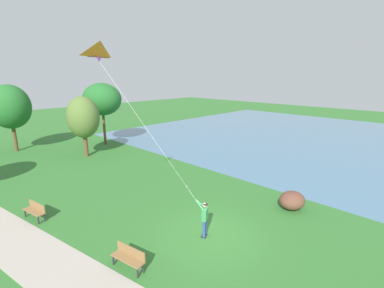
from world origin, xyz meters
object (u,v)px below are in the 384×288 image
object	(u,v)px
flying_kite	(102,52)
tree_treeline_right	(83,118)
tree_treeline_left	(10,107)
person_kite_flyer	(204,216)
tree_behind_path	(102,99)
park_bench_near_walkway	(129,256)
lakeside_shrub	(292,200)
park_bench_far_walkway	(35,210)

from	to	relation	value
flying_kite	tree_treeline_right	size ratio (longest dim) A/B	1.28
tree_treeline_right	tree_treeline_left	bearing A→B (deg)	120.79
person_kite_flyer	tree_behind_path	size ratio (longest dim) A/B	0.27
flying_kite	park_bench_near_walkway	xyz separation A→B (m)	(-1.52, -3.74, -7.93)
flying_kite	tree_treeline_left	xyz separation A→B (m)	(0.29, 19.25, -3.99)
tree_treeline_left	lakeside_shrub	world-z (taller)	tree_treeline_left
flying_kite	park_bench_near_walkway	bearing A→B (deg)	-112.16
park_bench_near_walkway	tree_treeline_left	world-z (taller)	tree_treeline_left
tree_treeline_right	tree_treeline_left	size ratio (longest dim) A/B	0.85
person_kite_flyer	park_bench_near_walkway	distance (m)	3.80
flying_kite	person_kite_flyer	bearing A→B (deg)	-63.82
person_kite_flyer	park_bench_near_walkway	bearing A→B (deg)	169.58
tree_treeline_right	tree_behind_path	world-z (taller)	tree_behind_path
park_bench_far_walkway	tree_treeline_right	world-z (taller)	tree_treeline_right
person_kite_flyer	park_bench_far_walkway	bearing A→B (deg)	123.45
park_bench_near_walkway	person_kite_flyer	bearing A→B (deg)	-10.42
park_bench_near_walkway	tree_behind_path	xyz separation A→B (m)	(9.50, 19.16, 4.42)
person_kite_flyer	tree_treeline_right	xyz separation A→B (m)	(2.20, 16.82, 2.63)
tree_behind_path	lakeside_shrub	bearing A→B (deg)	-90.61
tree_treeline_right	tree_behind_path	size ratio (longest dim) A/B	0.84
tree_treeline_right	park_bench_near_walkway	bearing A→B (deg)	-110.09
park_bench_far_walkway	tree_treeline_left	size ratio (longest dim) A/B	0.24
flying_kite	tree_treeline_left	distance (m)	19.67
person_kite_flyer	tree_behind_path	world-z (taller)	tree_behind_path
park_bench_far_walkway	lakeside_shrub	size ratio (longest dim) A/B	0.99
tree_treeline_right	tree_treeline_left	xyz separation A→B (m)	(-4.08, 6.86, 0.76)
tree_treeline_left	park_bench_near_walkway	bearing A→B (deg)	-94.52
tree_behind_path	lakeside_shrub	xyz separation A→B (m)	(-0.23, -21.59, -4.42)
flying_kite	park_bench_near_walkway	size ratio (longest dim) A/B	4.62
tree_treeline_left	lakeside_shrub	distance (m)	26.79
park_bench_near_walkway	tree_behind_path	bearing A→B (deg)	63.62
person_kite_flyer	tree_behind_path	xyz separation A→B (m)	(5.80, 19.84, 3.88)
person_kite_flyer	tree_treeline_right	bearing A→B (deg)	82.54
flying_kite	park_bench_far_walkway	bearing A→B (deg)	131.96
person_kite_flyer	flying_kite	xyz separation A→B (m)	(-2.18, 4.42, 7.39)
flying_kite	lakeside_shrub	distance (m)	12.69
park_bench_far_walkway	tree_treeline_left	distance (m)	16.88
person_kite_flyer	tree_treeline_right	distance (m)	17.17
park_bench_far_walkway	lakeside_shrub	distance (m)	14.08
flying_kite	lakeside_shrub	bearing A→B (deg)	-38.55
tree_treeline_left	person_kite_flyer	bearing A→B (deg)	-85.46
tree_treeline_right	tree_behind_path	xyz separation A→B (m)	(3.60, 3.02, 1.25)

